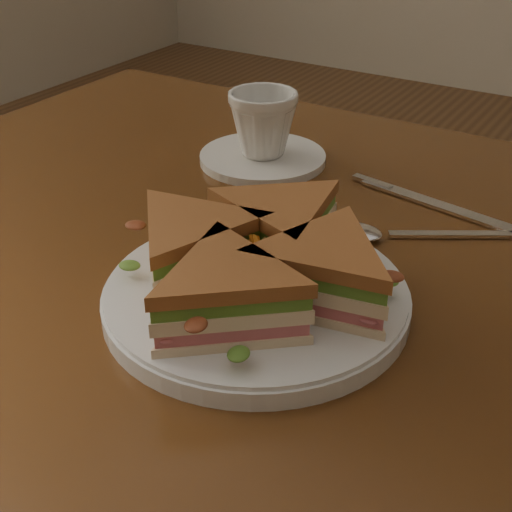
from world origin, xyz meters
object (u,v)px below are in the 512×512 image
at_px(spoon, 382,233).
at_px(coffee_cup, 263,124).
at_px(table, 337,350).
at_px(plate, 256,298).
at_px(knife, 430,203).
at_px(saucer, 263,158).
at_px(sandwich_wedges, 256,261).

relative_size(spoon, coffee_cup, 1.95).
bearing_deg(coffee_cup, table, -18.65).
bearing_deg(coffee_cup, spoon, -3.50).
distance_m(table, coffee_cup, 0.30).
distance_m(plate, coffee_cup, 0.32).
bearing_deg(knife, plate, -92.32).
height_order(knife, coffee_cup, coffee_cup).
relative_size(spoon, knife, 0.76).
bearing_deg(plate, coffee_cup, 120.12).
relative_size(knife, saucer, 1.38).
relative_size(knife, coffee_cup, 2.55).
height_order(plate, saucer, plate).
relative_size(saucer, coffee_cup, 1.85).
xyz_separation_m(spoon, knife, (0.02, 0.09, -0.00)).
height_order(saucer, coffee_cup, coffee_cup).
bearing_deg(knife, coffee_cup, -171.37).
bearing_deg(knife, sandwich_wedges, -92.32).
relative_size(sandwich_wedges, saucer, 1.77).
bearing_deg(plate, spoon, 75.70).
height_order(table, coffee_cup, coffee_cup).
bearing_deg(spoon, table, -127.52).
distance_m(table, saucer, 0.28).
xyz_separation_m(spoon, saucer, (-0.20, 0.10, 0.00)).
relative_size(sandwich_wedges, coffee_cup, 3.28).
distance_m(spoon, saucer, 0.22).
height_order(spoon, knife, spoon).
xyz_separation_m(knife, coffee_cup, (-0.22, 0.01, 0.05)).
bearing_deg(coffee_cup, sandwich_wedges, -36.61).
height_order(table, plate, plate).
xyz_separation_m(sandwich_wedges, coffee_cup, (-0.16, 0.27, 0.00)).
xyz_separation_m(saucer, coffee_cup, (0.00, -0.00, 0.04)).
xyz_separation_m(spoon, coffee_cup, (-0.20, 0.10, 0.04)).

